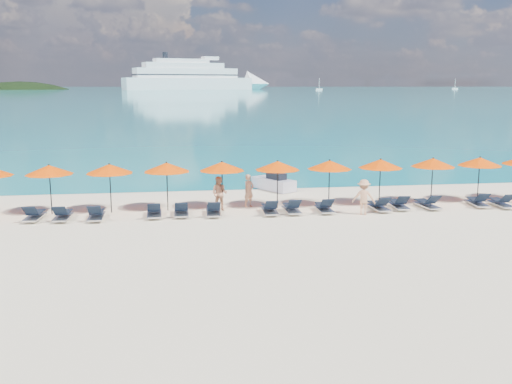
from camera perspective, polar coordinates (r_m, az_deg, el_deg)
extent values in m
plane|color=beige|center=(21.83, 1.11, -4.56)|extent=(1400.00, 1400.00, 0.00)
cube|color=#1FA9B2|center=(680.81, -7.90, 10.22)|extent=(1600.00, 1300.00, 0.01)
ellipsoid|color=black|center=(600.39, -22.31, 6.11)|extent=(162.00, 126.00, 85.50)
cube|color=white|center=(536.13, -6.76, 10.69)|extent=(119.53, 55.70, 10.77)
cone|color=white|center=(562.92, 0.23, 10.77)|extent=(29.65, 29.65, 23.69)
cube|color=white|center=(535.52, -7.01, 11.72)|extent=(95.94, 45.59, 8.62)
cube|color=white|center=(535.00, -7.25, 12.41)|extent=(74.94, 37.21, 5.38)
cube|color=white|center=(534.47, -7.49, 12.87)|extent=(51.35, 27.10, 3.77)
cube|color=black|center=(535.50, -7.00, 11.55)|extent=(97.14, 46.14, 0.97)
cube|color=black|center=(535.57, -7.01, 11.95)|extent=(94.75, 45.03, 0.97)
cylinder|color=black|center=(530.25, -9.07, 13.31)|extent=(4.74, 4.74, 5.92)
cube|color=white|center=(497.85, 6.32, 10.16)|extent=(5.62, 1.87, 1.50)
cylinder|color=white|center=(497.83, 6.34, 10.72)|extent=(0.34, 0.34, 9.36)
cube|color=white|center=(600.41, 19.26, 9.73)|extent=(5.53, 1.84, 1.47)
cylinder|color=white|center=(600.39, 19.29, 10.19)|extent=(0.33, 0.33, 9.21)
cube|color=silver|center=(31.40, 1.77, 0.81)|extent=(2.23, 2.81, 0.61)
cube|color=black|center=(31.16, 2.04, 1.56)|extent=(1.05, 1.24, 0.39)
cylinder|color=black|center=(31.80, 0.99, 2.05)|extent=(0.56, 0.37, 0.07)
imported|color=tan|center=(26.97, -0.72, 0.12)|extent=(0.68, 0.64, 1.57)
imported|color=tan|center=(26.32, -3.67, -0.15)|extent=(0.88, 0.71, 1.58)
imported|color=tan|center=(25.85, 10.72, -0.51)|extent=(1.13, 0.78, 1.59)
cylinder|color=black|center=(27.03, -19.86, 0.18)|extent=(0.05, 0.05, 2.20)
cone|color=#F34500|center=(26.88, -19.99, 2.11)|extent=(2.10, 2.10, 0.42)
sphere|color=black|center=(26.85, -20.02, 2.57)|extent=(0.08, 0.08, 0.08)
cylinder|color=black|center=(26.57, -14.36, 0.31)|extent=(0.05, 0.05, 2.20)
cone|color=#F34500|center=(26.42, -14.45, 2.27)|extent=(2.10, 2.10, 0.42)
sphere|color=black|center=(26.39, -14.47, 2.75)|extent=(0.08, 0.08, 0.08)
cylinder|color=black|center=(26.51, -8.87, 0.50)|extent=(0.05, 0.05, 2.20)
cone|color=#F34500|center=(26.36, -8.93, 2.47)|extent=(2.10, 2.10, 0.42)
sphere|color=black|center=(26.33, -8.94, 2.94)|extent=(0.08, 0.08, 0.08)
cylinder|color=black|center=(26.54, -3.40, 0.62)|extent=(0.05, 0.05, 2.20)
cone|color=#F34500|center=(26.39, -3.42, 2.59)|extent=(2.10, 2.10, 0.42)
sphere|color=black|center=(26.36, -3.42, 3.06)|extent=(0.08, 0.08, 0.08)
cylinder|color=black|center=(26.76, 2.16, 0.72)|extent=(0.05, 0.05, 2.20)
cone|color=#F34500|center=(26.61, 2.17, 2.67)|extent=(2.10, 2.10, 0.42)
sphere|color=black|center=(26.58, 2.17, 3.14)|extent=(0.08, 0.08, 0.08)
cylinder|color=black|center=(27.22, 7.32, 0.81)|extent=(0.05, 0.05, 2.20)
cone|color=#F34500|center=(27.07, 7.37, 2.73)|extent=(2.10, 2.10, 0.42)
sphere|color=black|center=(27.04, 7.38, 3.19)|extent=(0.08, 0.08, 0.08)
cylinder|color=black|center=(28.01, 12.28, 0.93)|extent=(0.05, 0.05, 2.20)
cone|color=#F34500|center=(27.87, 12.35, 2.79)|extent=(2.10, 2.10, 0.42)
sphere|color=black|center=(27.84, 12.37, 3.24)|extent=(0.08, 0.08, 0.08)
cylinder|color=black|center=(29.04, 17.18, 1.04)|extent=(0.05, 0.05, 2.20)
cone|color=#F34500|center=(28.91, 17.28, 2.84)|extent=(2.10, 2.10, 0.42)
sphere|color=black|center=(28.88, 17.31, 3.27)|extent=(0.08, 0.08, 0.08)
cylinder|color=black|center=(30.16, 21.36, 1.12)|extent=(0.05, 0.05, 2.20)
cone|color=#F34500|center=(30.03, 21.48, 2.85)|extent=(2.10, 2.10, 0.42)
sphere|color=black|center=(30.00, 21.51, 3.27)|extent=(0.08, 0.08, 0.08)
cube|color=silver|center=(26.30, -21.26, -2.34)|extent=(0.71, 1.73, 0.06)
cube|color=black|center=(26.50, -21.14, -1.88)|extent=(0.61, 1.13, 0.04)
cube|color=black|center=(25.70, -21.66, -1.72)|extent=(0.58, 0.57, 0.43)
cube|color=silver|center=(25.89, -18.74, -2.37)|extent=(0.65, 1.71, 0.06)
cube|color=black|center=(26.09, -18.66, -1.90)|extent=(0.57, 1.11, 0.04)
cube|color=black|center=(25.28, -19.04, -1.74)|extent=(0.56, 0.55, 0.43)
cube|color=silver|center=(25.54, -15.68, -2.37)|extent=(0.66, 1.71, 0.06)
cube|color=black|center=(25.75, -15.64, -1.90)|extent=(0.58, 1.11, 0.04)
cube|color=black|center=(24.92, -15.86, -1.74)|extent=(0.56, 0.55, 0.43)
cube|color=silver|center=(25.50, -10.14, -2.15)|extent=(0.67, 1.72, 0.06)
cube|color=black|center=(25.71, -10.15, -1.68)|extent=(0.58, 1.11, 0.04)
cube|color=black|center=(24.88, -10.18, -1.51)|extent=(0.56, 0.55, 0.43)
cube|color=silver|center=(25.51, -7.47, -2.07)|extent=(0.63, 1.70, 0.06)
cube|color=black|center=(25.72, -7.49, -1.60)|extent=(0.55, 1.10, 0.04)
cube|color=black|center=(24.89, -7.48, -1.43)|extent=(0.55, 0.54, 0.43)
cube|color=silver|center=(25.45, -4.27, -2.03)|extent=(0.67, 1.72, 0.06)
cube|color=black|center=(25.66, -4.30, -1.56)|extent=(0.58, 1.11, 0.04)
cube|color=black|center=(24.83, -4.23, -1.39)|extent=(0.56, 0.55, 0.43)
cube|color=silver|center=(25.66, 1.37, -1.90)|extent=(0.66, 1.71, 0.06)
cube|color=black|center=(25.87, 1.30, -1.44)|extent=(0.58, 1.11, 0.04)
cube|color=black|center=(25.04, 1.55, -1.26)|extent=(0.56, 0.55, 0.43)
cube|color=silver|center=(25.90, 3.58, -1.80)|extent=(0.65, 1.71, 0.06)
cube|color=black|center=(26.10, 3.46, -1.34)|extent=(0.57, 1.11, 0.04)
cube|color=black|center=(25.28, 3.86, -1.16)|extent=(0.56, 0.54, 0.43)
cube|color=silver|center=(26.21, 6.82, -1.71)|extent=(0.66, 1.71, 0.06)
cube|color=black|center=(26.41, 6.71, -1.25)|extent=(0.58, 1.11, 0.04)
cube|color=black|center=(25.60, 7.13, -1.07)|extent=(0.56, 0.55, 0.43)
cube|color=silver|center=(26.95, 12.14, -1.53)|extent=(0.67, 1.72, 0.06)
cube|color=black|center=(27.14, 11.96, -1.09)|extent=(0.59, 1.12, 0.04)
cube|color=black|center=(26.37, 12.62, -0.91)|extent=(0.57, 0.55, 0.43)
cube|color=silver|center=(27.54, 14.06, -1.35)|extent=(0.73, 1.74, 0.06)
cube|color=black|center=(27.74, 13.92, -0.92)|extent=(0.62, 1.13, 0.04)
cube|color=black|center=(26.95, 14.46, -0.74)|extent=(0.59, 0.57, 0.43)
cube|color=silver|center=(27.99, 16.72, -1.29)|extent=(0.77, 1.75, 0.06)
cube|color=black|center=(28.17, 16.49, -0.87)|extent=(0.65, 1.14, 0.04)
cube|color=black|center=(27.45, 17.33, -0.68)|extent=(0.60, 0.58, 0.43)
cube|color=silver|center=(29.25, 21.24, -1.06)|extent=(0.79, 1.76, 0.06)
cube|color=black|center=(29.44, 21.07, -0.66)|extent=(0.66, 1.15, 0.04)
cube|color=black|center=(28.68, 21.72, -0.49)|extent=(0.60, 0.59, 0.43)
cube|color=silver|center=(29.47, 23.26, -1.12)|extent=(0.65, 1.71, 0.06)
cube|color=black|center=(29.65, 23.04, -0.72)|extent=(0.57, 1.11, 0.04)
cube|color=black|center=(28.93, 23.86, -0.55)|extent=(0.56, 0.55, 0.43)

